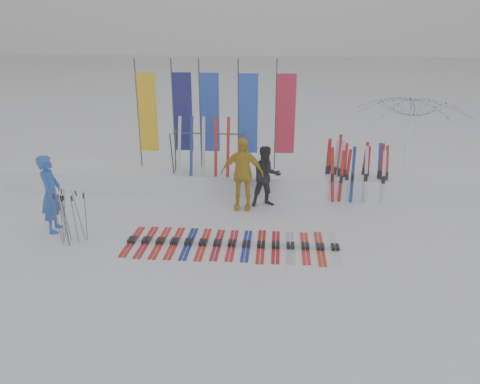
# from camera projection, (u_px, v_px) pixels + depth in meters

# --- Properties ---
(ground) EXTENTS (120.00, 120.00, 0.00)m
(ground) POSITION_uv_depth(u_px,v_px,m) (224.00, 262.00, 9.88)
(ground) COLOR white
(ground) RESTS_ON ground
(snow_bank) EXTENTS (14.00, 1.60, 0.60)m
(snow_bank) POSITION_uv_depth(u_px,v_px,m) (242.00, 179.00, 14.07)
(snow_bank) COLOR white
(snow_bank) RESTS_ON ground
(person_blue) EXTENTS (0.56, 0.76, 1.89)m
(person_blue) POSITION_uv_depth(u_px,v_px,m) (51.00, 194.00, 11.05)
(person_blue) COLOR blue
(person_blue) RESTS_ON ground
(person_black) EXTENTS (0.97, 0.85, 1.67)m
(person_black) POSITION_uv_depth(u_px,v_px,m) (266.00, 177.00, 12.60)
(person_black) COLOR black
(person_black) RESTS_ON ground
(person_yellow) EXTENTS (1.17, 0.52, 1.96)m
(person_yellow) POSITION_uv_depth(u_px,v_px,m) (242.00, 174.00, 12.38)
(person_yellow) COLOR gold
(person_yellow) RESTS_ON ground
(tent_canopy) EXTENTS (3.45, 3.50, 2.89)m
(tent_canopy) POSITION_uv_depth(u_px,v_px,m) (408.00, 143.00, 13.55)
(tent_canopy) COLOR white
(tent_canopy) RESTS_ON ground
(ski_row) EXTENTS (4.80, 1.69, 0.07)m
(ski_row) POSITION_uv_depth(u_px,v_px,m) (232.00, 244.00, 10.60)
(ski_row) COLOR #B10F0E
(ski_row) RESTS_ON ground
(pole_cluster) EXTENTS (0.63, 0.59, 1.25)m
(pole_cluster) POSITION_uv_depth(u_px,v_px,m) (68.00, 218.00, 10.55)
(pole_cluster) COLOR #595B60
(pole_cluster) RESTS_ON ground
(feather_flags) EXTENTS (4.63, 0.17, 3.20)m
(feather_flags) POSITION_uv_depth(u_px,v_px,m) (213.00, 113.00, 13.64)
(feather_flags) COLOR #383A3F
(feather_flags) RESTS_ON ground
(ski_rack) EXTENTS (2.04, 0.80, 1.23)m
(ski_rack) POSITION_uv_depth(u_px,v_px,m) (208.00, 147.00, 13.40)
(ski_rack) COLOR #383A3F
(ski_rack) RESTS_ON ground
(upright_skis) EXTENTS (1.69, 1.14, 1.70)m
(upright_skis) POSITION_uv_depth(u_px,v_px,m) (354.00, 171.00, 13.19)
(upright_skis) COLOR navy
(upright_skis) RESTS_ON ground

